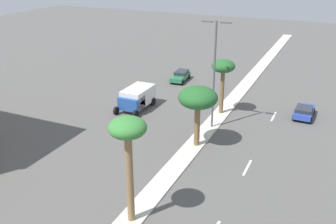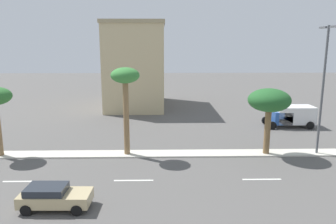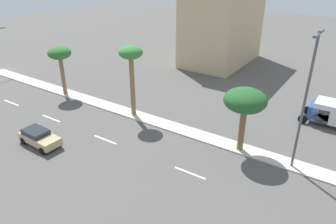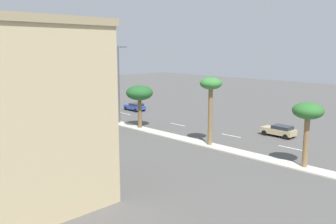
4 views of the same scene
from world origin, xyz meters
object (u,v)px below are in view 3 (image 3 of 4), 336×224
Objects in this scene: palm_tree_front at (60,55)px; palm_tree_center at (245,101)px; street_lamp_center at (306,94)px; commercial_building at (223,22)px; palm_tree_mid at (131,58)px; box_truck at (333,113)px; sedan_tan_center at (39,137)px.

palm_tree_front is 1.03× the size of palm_tree_center.
street_lamp_center is at bearing 90.05° from palm_tree_center.
palm_tree_center is at bearing 29.16° from commercial_building.
palm_tree_mid is 1.31× the size of palm_tree_center.
box_truck is (-9.54, 18.07, -5.03)m from palm_tree_mid.
box_truck is (13.59, 18.86, -5.00)m from commercial_building.
street_lamp_center is at bearing 114.80° from sedan_tan_center.
box_truck is (-9.67, 5.88, -3.39)m from palm_tree_center.
commercial_building is 33.09m from sedan_tan_center.
palm_tree_mid is 16.69m from street_lamp_center.
commercial_building reaches higher than sedan_tan_center.
palm_tree_mid reaches higher than palm_tree_center.
commercial_building is 2.56× the size of box_truck.
street_lamp_center is 1.97× the size of box_truck.
commercial_building is 26.68m from palm_tree_center.
palm_tree_center is (-0.05, 23.04, -0.30)m from palm_tree_front.
box_truck is at bearing 148.68° from palm_tree_center.
street_lamp_center reaches higher than sedan_tan_center.
palm_tree_center is at bearing 90.13° from palm_tree_front.
palm_tree_center is (23.26, 12.98, -1.60)m from commercial_building.
palm_tree_mid is 11.44m from sedan_tan_center.
sedan_tan_center is (9.26, -20.04, -5.67)m from street_lamp_center.
palm_tree_front is 1.07× the size of box_truck.
palm_tree_front is at bearing -89.88° from street_lamp_center.
commercial_building is 3.41× the size of sedan_tan_center.
palm_tree_mid is (23.13, 0.79, 0.03)m from commercial_building.
palm_tree_mid is 1.81× the size of sedan_tan_center.
box_truck is at bearing 108.58° from palm_tree_front.
palm_tree_center is 0.52× the size of street_lamp_center.
palm_tree_center reaches higher than box_truck.
box_truck reaches higher than sedan_tan_center.
palm_tree_front is at bearing -89.87° from palm_tree_center.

